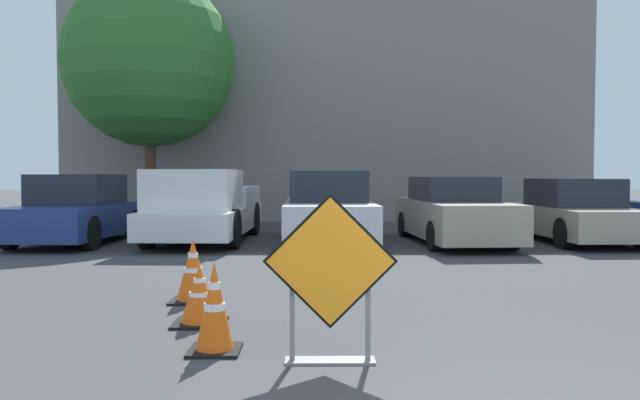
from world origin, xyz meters
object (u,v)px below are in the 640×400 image
parked_car_second (328,211)px  parked_car_fourth (574,213)px  traffic_cone_second (200,295)px  parked_car_third (453,212)px  pickup_truck (203,210)px  parked_car_nearest (77,212)px  traffic_cone_third (193,271)px  road_closed_sign (330,275)px  traffic_cone_nearest (215,308)px

parked_car_second → parked_car_fourth: size_ratio=1.09×
traffic_cone_second → parked_car_third: (4.24, 7.54, 0.39)m
pickup_truck → parked_car_fourth: size_ratio=1.20×
parked_car_second → parked_car_fourth: 5.58m
parked_car_nearest → parked_car_fourth: (11.14, 0.18, -0.04)m
traffic_cone_third → parked_car_fourth: parked_car_fourth is taller
pickup_truck → parked_car_third: (5.58, -0.07, -0.06)m
road_closed_sign → pickup_truck: (-2.64, 8.95, 0.02)m
traffic_cone_second → pickup_truck: 7.75m
traffic_cone_third → parked_car_second: bearing=74.6°
road_closed_sign → parked_car_third: bearing=71.6°
traffic_cone_nearest → parked_car_third: size_ratio=0.16×
traffic_cone_third → pickup_truck: pickup_truck is taller
traffic_cone_nearest → parked_car_fourth: size_ratio=0.18×
road_closed_sign → traffic_cone_nearest: road_closed_sign is taller
road_closed_sign → traffic_cone_second: (-1.30, 1.34, -0.43)m
pickup_truck → parked_car_second: pickup_truck is taller
parked_car_second → parked_car_third: 2.79m
parked_car_nearest → pickup_truck: bearing=-175.4°
traffic_cone_nearest → parked_car_nearest: parked_car_nearest is taller
parked_car_second → parked_car_third: bearing=-179.1°
parked_car_nearest → pickup_truck: pickup_truck is taller
parked_car_nearest → parked_car_fourth: size_ratio=0.96×
traffic_cone_third → parked_car_second: parked_car_second is taller
parked_car_nearest → pickup_truck: (2.77, 0.10, 0.04)m
traffic_cone_third → road_closed_sign: bearing=-57.3°
road_closed_sign → parked_car_third: (2.95, 8.88, -0.04)m
traffic_cone_second → pickup_truck: size_ratio=0.12×
traffic_cone_second → parked_car_second: size_ratio=0.13×
traffic_cone_third → parked_car_fourth: (7.32, 6.56, 0.28)m
parked_car_nearest → parked_car_second: 5.57m
traffic_cone_second → parked_car_third: size_ratio=0.13×
traffic_cone_nearest → parked_car_third: (3.93, 8.53, 0.30)m
parked_car_nearest → parked_car_second: parked_car_second is taller
traffic_cone_nearest → pickup_truck: (-1.65, 8.61, 0.36)m
traffic_cone_third → pickup_truck: size_ratio=0.15×
parked_car_second → parked_car_fourth: bearing=-178.4°
traffic_cone_second → parked_car_third: 8.66m
traffic_cone_nearest → parked_car_fourth: (6.72, 8.69, 0.27)m
parked_car_third → pickup_truck: bearing=-4.3°
traffic_cone_third → parked_car_nearest: size_ratio=0.19×
traffic_cone_second → parked_car_second: bearing=78.9°
traffic_cone_third → parked_car_nearest: (-3.83, 6.39, 0.33)m
traffic_cone_second → traffic_cone_third: 1.17m
pickup_truck → parked_car_third: size_ratio=1.07×
parked_car_second → parked_car_third: size_ratio=0.97×
traffic_cone_nearest → parked_car_second: size_ratio=0.17×
parked_car_second → road_closed_sign: bearing=88.1°
road_closed_sign → traffic_cone_second: bearing=134.1°
parked_car_third → traffic_cone_third: bearing=51.2°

